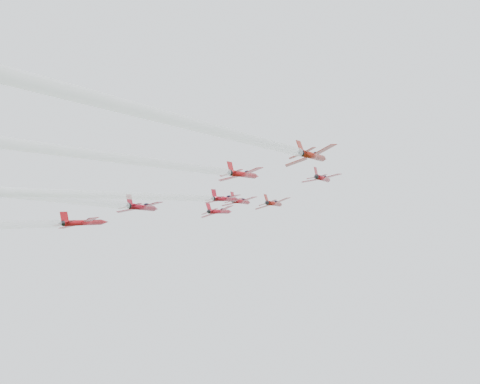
% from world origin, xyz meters
% --- Properties ---
extents(jet_lead, '(10.10, 13.15, 7.57)m').
position_xyz_m(jet_lead, '(-3.72, 27.66, 162.20)').
color(jet_lead, maroon).
extents(jet_row2_left, '(9.22, 12.01, 6.91)m').
position_xyz_m(jet_row2_left, '(-12.99, 15.15, 155.71)').
color(jet_row2_left, '#AC1021').
extents(jet_row2_center, '(8.97, 11.68, 6.72)m').
position_xyz_m(jet_row2_center, '(-3.92, 9.71, 152.90)').
color(jet_row2_center, '#A20F1A').
extents(jet_row2_right, '(9.30, 12.11, 6.97)m').
position_xyz_m(jet_row2_right, '(16.18, 10.72, 153.42)').
color(jet_row2_right, maroon).
extents(jet_center, '(8.75, 84.77, 44.62)m').
position_xyz_m(jet_center, '(-2.96, -36.88, 128.72)').
color(jet_center, maroon).
extents(jet_rear_right, '(8.83, 85.53, 45.02)m').
position_xyz_m(jet_rear_right, '(11.16, -55.16, 119.26)').
color(jet_rear_right, '#AD1015').
extents(jet_rear_farright, '(9.97, 96.54, 50.82)m').
position_xyz_m(jet_rear_farright, '(23.62, -57.71, 117.94)').
color(jet_rear_farright, maroon).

